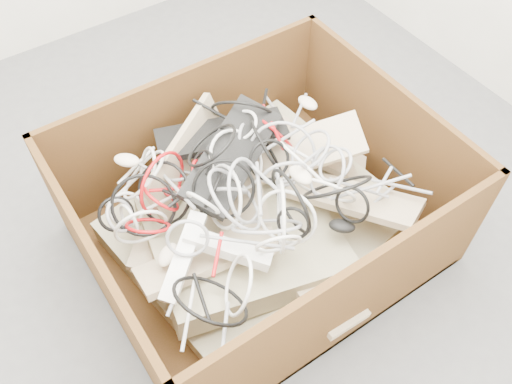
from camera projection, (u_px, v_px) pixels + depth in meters
ground at (225, 211)px, 2.26m from camera, size 3.00×3.00×0.00m
cardboard_box at (255, 224)px, 2.06m from camera, size 1.22×1.02×0.54m
keyboard_pile at (254, 187)px, 1.98m from camera, size 1.08×0.97×0.38m
mice_scatter at (254, 192)px, 1.88m from camera, size 0.88×0.68×0.22m
power_strip_left at (183, 257)px, 1.72m from camera, size 0.27×0.23×0.12m
power_strip_right at (228, 249)px, 1.74m from camera, size 0.24×0.25×0.10m
vga_plug at (343, 137)px, 2.05m from camera, size 0.06×0.06×0.03m
cable_tangle at (236, 188)px, 1.82m from camera, size 1.04×0.87×0.40m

